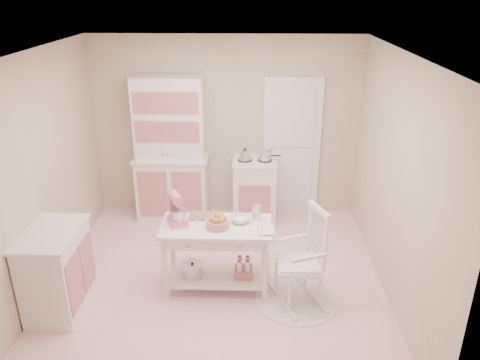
{
  "coord_description": "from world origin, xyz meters",
  "views": [
    {
      "loc": [
        0.4,
        -4.56,
        3.22
      ],
      "look_at": [
        0.25,
        0.41,
        1.12
      ],
      "focal_mm": 35.0,
      "sensor_mm": 36.0,
      "label": 1
    }
  ],
  "objects_px": {
    "hutch": "(170,150)",
    "rocking_chair": "(299,257)",
    "work_table": "(217,257)",
    "stove": "(255,190)",
    "stand_mixer": "(177,210)",
    "bread_basket": "(218,224)",
    "base_cabinet": "(57,271)"
  },
  "relations": [
    {
      "from": "stove",
      "to": "stand_mixer",
      "type": "height_order",
      "value": "stand_mixer"
    },
    {
      "from": "base_cabinet",
      "to": "stand_mixer",
      "type": "distance_m",
      "value": 1.39
    },
    {
      "from": "rocking_chair",
      "to": "bread_basket",
      "type": "height_order",
      "value": "rocking_chair"
    },
    {
      "from": "base_cabinet",
      "to": "rocking_chair",
      "type": "bearing_deg",
      "value": 4.68
    },
    {
      "from": "stand_mixer",
      "to": "bread_basket",
      "type": "xyz_separation_m",
      "value": [
        0.44,
        -0.07,
        -0.12
      ]
    },
    {
      "from": "hutch",
      "to": "stove",
      "type": "bearing_deg",
      "value": -2.39
    },
    {
      "from": "stove",
      "to": "bread_basket",
      "type": "bearing_deg",
      "value": -102.8
    },
    {
      "from": "stove",
      "to": "stand_mixer",
      "type": "distance_m",
      "value": 1.95
    },
    {
      "from": "hutch",
      "to": "bread_basket",
      "type": "relative_size",
      "value": 8.32
    },
    {
      "from": "rocking_chair",
      "to": "hutch",
      "type": "bearing_deg",
      "value": 108.8
    },
    {
      "from": "hutch",
      "to": "bread_basket",
      "type": "xyz_separation_m",
      "value": [
        0.8,
        -1.8,
        -0.19
      ]
    },
    {
      "from": "hutch",
      "to": "work_table",
      "type": "distance_m",
      "value": 2.02
    },
    {
      "from": "stove",
      "to": "rocking_chair",
      "type": "bearing_deg",
      "value": -76.05
    },
    {
      "from": "hutch",
      "to": "stand_mixer",
      "type": "relative_size",
      "value": 6.12
    },
    {
      "from": "work_table",
      "to": "rocking_chair",
      "type": "bearing_deg",
      "value": -13.25
    },
    {
      "from": "stove",
      "to": "work_table",
      "type": "relative_size",
      "value": 0.77
    },
    {
      "from": "stand_mixer",
      "to": "stove",
      "type": "bearing_deg",
      "value": 38.97
    },
    {
      "from": "base_cabinet",
      "to": "rocking_chair",
      "type": "relative_size",
      "value": 0.84
    },
    {
      "from": "hutch",
      "to": "work_table",
      "type": "height_order",
      "value": "hutch"
    },
    {
      "from": "hutch",
      "to": "rocking_chair",
      "type": "relative_size",
      "value": 1.89
    },
    {
      "from": "rocking_chair",
      "to": "work_table",
      "type": "height_order",
      "value": "rocking_chair"
    },
    {
      "from": "stove",
      "to": "base_cabinet",
      "type": "height_order",
      "value": "same"
    },
    {
      "from": "base_cabinet",
      "to": "work_table",
      "type": "distance_m",
      "value": 1.69
    },
    {
      "from": "work_table",
      "to": "stand_mixer",
      "type": "distance_m",
      "value": 0.71
    },
    {
      "from": "stove",
      "to": "rocking_chair",
      "type": "distance_m",
      "value": 1.97
    },
    {
      "from": "stand_mixer",
      "to": "bread_basket",
      "type": "relative_size",
      "value": 1.36
    },
    {
      "from": "work_table",
      "to": "bread_basket",
      "type": "height_order",
      "value": "bread_basket"
    },
    {
      "from": "work_table",
      "to": "base_cabinet",
      "type": "bearing_deg",
      "value": -165.66
    },
    {
      "from": "base_cabinet",
      "to": "rocking_chair",
      "type": "distance_m",
      "value": 2.54
    },
    {
      "from": "hutch",
      "to": "stand_mixer",
      "type": "distance_m",
      "value": 1.77
    },
    {
      "from": "hutch",
      "to": "work_table",
      "type": "bearing_deg",
      "value": -65.97
    },
    {
      "from": "base_cabinet",
      "to": "work_table",
      "type": "bearing_deg",
      "value": 14.34
    }
  ]
}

